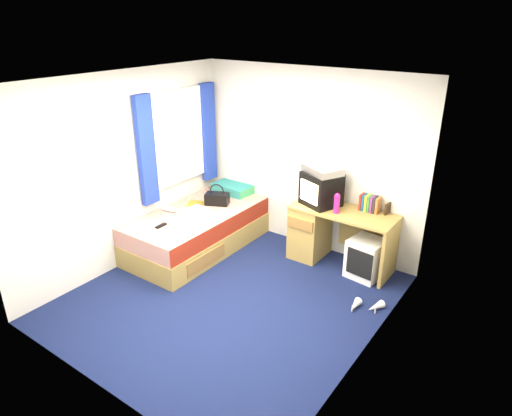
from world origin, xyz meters
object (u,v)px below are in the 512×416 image
Objects in this scene: pink_water_bottle at (337,204)px; water_bottle at (170,209)px; picture_frame at (387,209)px; towel at (197,214)px; white_heels at (365,306)px; crt_tv at (321,189)px; aerosol_can at (336,202)px; magazine at (195,205)px; desk at (323,230)px; pillow at (233,188)px; remote_control at (161,226)px; handbag at (217,198)px; colour_swatch_fan at (177,227)px; storage_cube at (366,258)px; bed at (198,230)px; vcr at (323,170)px.

pink_water_bottle is 2.21m from water_bottle.
towel is (-2.11, -1.09, -0.22)m from picture_frame.
white_heels is (2.30, 0.14, -0.56)m from towel.
aerosol_can is at bearing 17.44° from crt_tv.
magazine is 0.83× the size of white_heels.
white_heels is (0.71, -0.63, -0.82)m from pink_water_bottle.
crt_tv is 1.62m from towel.
desk is 6.50× the size of water_bottle.
pillow is at bearing 171.99° from pink_water_bottle.
remote_control reaches higher than white_heels.
water_bottle reaches higher than remote_control.
aerosol_can is at bearing -12.66° from handbag.
crt_tv reaches higher than colour_swatch_fan.
towel reaches higher than storage_cube.
pillow is 1.58× the size of handbag.
towel is at bearing 6.12° from water_bottle.
colour_swatch_fan is at bearing -36.07° from water_bottle.
pillow is at bearing 160.66° from white_heels.
crt_tv is (-0.71, 0.09, 0.72)m from storage_cube.
aerosol_can reaches higher than bed.
vcr is at bearing 176.02° from desk.
white_heels is at bearing 3.83° from water_bottle.
crt_tv is at bearing 179.79° from storage_cube.
towel is (0.20, -1.01, -0.01)m from pillow.
aerosol_can is 0.68× the size of magazine.
picture_frame is 2.38m from towel.
crt_tv reaches higher than pillow.
water_bottle is at bearing -173.88° from towel.
crt_tv is 1.57× the size of white_heels.
towel is at bearing 87.08° from colour_swatch_fan.
pink_water_bottle is at bearing 21.74° from water_bottle.
vcr is 1.28× the size of handbag.
remote_control is (-1.51, -1.33, -0.41)m from crt_tv.
bed is 0.66m from remote_control.
pillow is 3.01× the size of aerosol_can.
pink_water_bottle reaches higher than picture_frame.
towel is at bearing -45.37° from bed.
crt_tv is (1.51, -0.13, 0.36)m from pillow.
water_bottle is at bearing 118.84° from remote_control.
crt_tv is at bearing 43.09° from colour_swatch_fan.
handbag is 0.97m from remote_control.
white_heels is at bearing -59.39° from storage_cube.
colour_swatch_fan is (0.08, -0.87, -0.08)m from handbag.
aerosol_can reaches higher than handbag.
aerosol_can reaches higher than colour_swatch_fan.
magazine is at bearing -139.36° from crt_tv.
handbag is at bearing -138.26° from vcr.
water_bottle is (-0.12, -0.36, 0.03)m from magazine.
vcr reaches higher than aerosol_can.
pillow is 1.63m from vcr.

